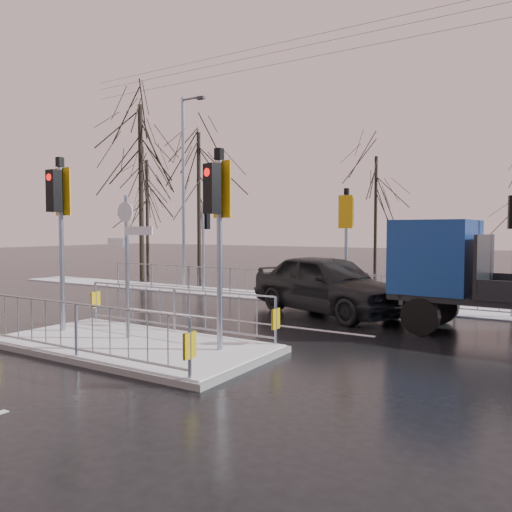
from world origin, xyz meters
The scene contains 12 objects.
ground centered at (0.00, 0.00, 0.00)m, with size 120.00×120.00×0.00m, color black.
snow_verge centered at (0.00, 8.60, 0.02)m, with size 30.00×2.00×0.04m, color silver.
lane_markings centered at (0.00, -0.33, 0.00)m, with size 8.00×11.38×0.01m.
traffic_island centered at (-0.01, 0.01, 0.39)m, with size 6.00×3.04×4.15m.
far_kerb_fixtures centered at (0.29, 8.09, 1.02)m, with size 18.00×0.65×3.83m.
car_far_lane centered at (1.77, 6.18, 0.89)m, with size 2.10×5.22×1.78m, color black.
flatbed_truck centered at (5.82, 5.43, 1.45)m, with size 5.99×2.44×2.73m.
tree_near_a centered at (-10.50, 11.00, 6.11)m, with size 4.75×4.75×8.97m.
tree_near_b centered at (-8.00, 12.50, 5.15)m, with size 4.00×4.00×7.55m.
tree_near_c centered at (-12.50, 13.50, 4.50)m, with size 3.50×3.50×6.61m.
tree_far_a centered at (-2.00, 22.00, 4.82)m, with size 3.75×3.75×7.08m.
street_lamp_left centered at (-6.43, 9.50, 4.49)m, with size 1.25×0.18×8.20m.
Camera 1 is at (7.66, -7.44, 2.49)m, focal length 35.00 mm.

